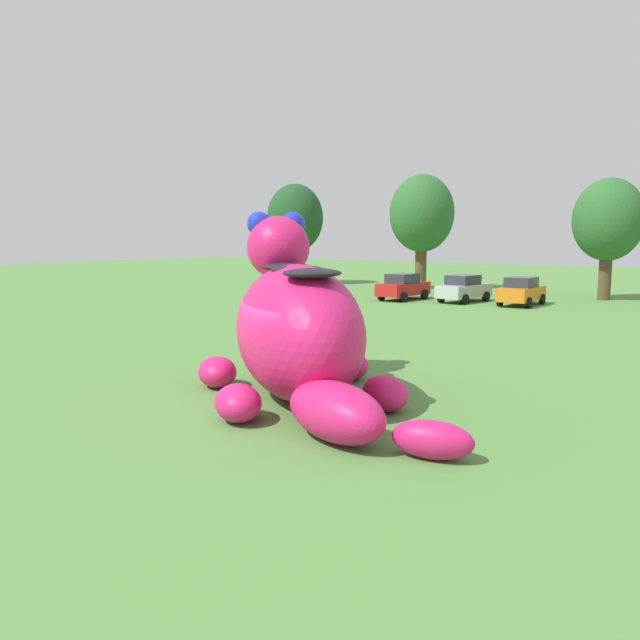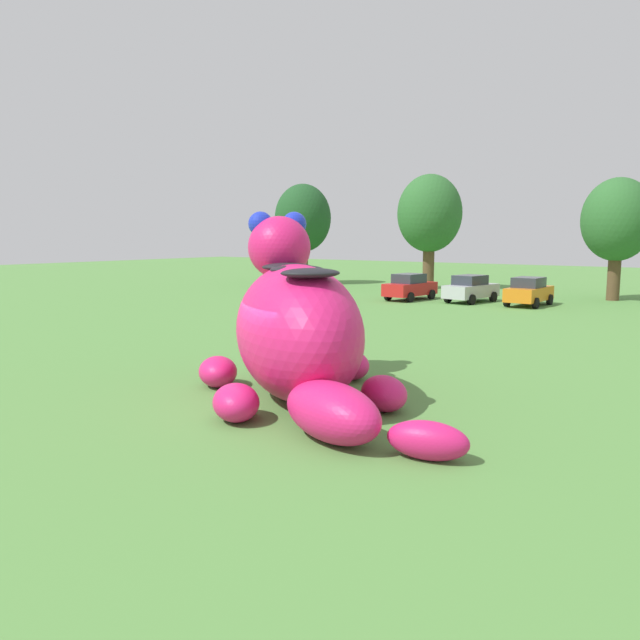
{
  "view_description": "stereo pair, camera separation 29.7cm",
  "coord_description": "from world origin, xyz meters",
  "px_view_note": "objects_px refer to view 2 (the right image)",
  "views": [
    {
      "loc": [
        9.64,
        -11.71,
        4.17
      ],
      "look_at": [
        0.22,
        2.0,
        1.92
      ],
      "focal_mm": 35.05,
      "sensor_mm": 36.0,
      "label": 1
    },
    {
      "loc": [
        9.89,
        -11.54,
        4.17
      ],
      "look_at": [
        0.22,
        2.0,
        1.92
      ],
      "focal_mm": 35.05,
      "sensor_mm": 36.0,
      "label": 2
    }
  ],
  "objects_px": {
    "giant_inflatable_creature": "(298,330)",
    "car_orange": "(529,292)",
    "car_silver": "(471,289)",
    "spectator_near_inflatable": "(331,308)",
    "car_red": "(410,287)"
  },
  "relations": [
    {
      "from": "spectator_near_inflatable",
      "to": "car_orange",
      "type": "bearing_deg",
      "value": 70.74
    },
    {
      "from": "giant_inflatable_creature",
      "to": "car_orange",
      "type": "relative_size",
      "value": 2.18
    },
    {
      "from": "car_silver",
      "to": "car_orange",
      "type": "bearing_deg",
      "value": 1.79
    },
    {
      "from": "car_silver",
      "to": "car_orange",
      "type": "xyz_separation_m",
      "value": [
        3.61,
        0.11,
        0.0
      ]
    },
    {
      "from": "car_silver",
      "to": "spectator_near_inflatable",
      "type": "xyz_separation_m",
      "value": [
        -1.25,
        -13.78,
        -0.01
      ]
    },
    {
      "from": "giant_inflatable_creature",
      "to": "spectator_near_inflatable",
      "type": "xyz_separation_m",
      "value": [
        -6.66,
        11.16,
        -0.93
      ]
    },
    {
      "from": "giant_inflatable_creature",
      "to": "car_orange",
      "type": "bearing_deg",
      "value": 94.12
    },
    {
      "from": "giant_inflatable_creature",
      "to": "spectator_near_inflatable",
      "type": "bearing_deg",
      "value": 120.83
    },
    {
      "from": "car_red",
      "to": "car_orange",
      "type": "xyz_separation_m",
      "value": [
        7.42,
        1.04,
        0.0
      ]
    },
    {
      "from": "car_red",
      "to": "spectator_near_inflatable",
      "type": "xyz_separation_m",
      "value": [
        2.56,
        -12.86,
        -0.01
      ]
    },
    {
      "from": "car_silver",
      "to": "car_orange",
      "type": "relative_size",
      "value": 1.04
    },
    {
      "from": "car_orange",
      "to": "spectator_near_inflatable",
      "type": "distance_m",
      "value": 14.72
    },
    {
      "from": "car_orange",
      "to": "spectator_near_inflatable",
      "type": "bearing_deg",
      "value": -109.26
    },
    {
      "from": "car_red",
      "to": "car_silver",
      "type": "bearing_deg",
      "value": 13.61
    },
    {
      "from": "giant_inflatable_creature",
      "to": "car_silver",
      "type": "bearing_deg",
      "value": 102.25
    }
  ]
}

